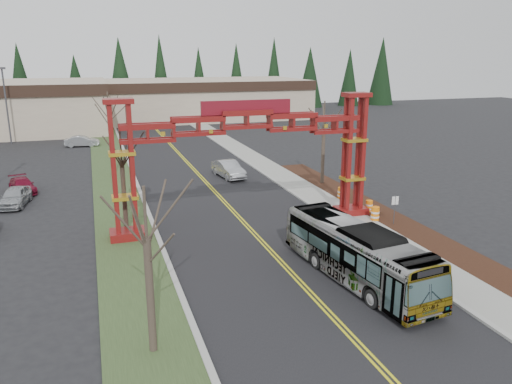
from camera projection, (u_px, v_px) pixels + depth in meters
name	position (u px, v px, depth m)	size (l,w,h in m)	color
ground	(395.00, 384.00, 17.91)	(200.00, 200.00, 0.00)	black
road	(222.00, 199.00, 40.80)	(12.00, 110.00, 0.02)	black
lane_line_left	(220.00, 199.00, 40.76)	(0.12, 100.00, 0.01)	yellow
lane_line_right	(223.00, 199.00, 40.83)	(0.12, 100.00, 0.01)	yellow
curb_right	(291.00, 192.00, 42.63)	(0.30, 110.00, 0.15)	#A8A8A3
sidewalk_right	(307.00, 191.00, 43.07)	(2.60, 110.00, 0.14)	gray
landscape_strip	(447.00, 249.00, 30.12)	(2.60, 50.00, 0.12)	black
grass_median	(121.00, 208.00, 38.38)	(4.00, 110.00, 0.08)	#324522
curb_left	(145.00, 205.00, 38.93)	(0.30, 110.00, 0.15)	#A8A8A3
gateway_arch	(247.00, 140.00, 32.80)	(18.20, 1.60, 8.90)	maroon
retail_building_east	(200.00, 99.00, 93.21)	(38.00, 20.30, 7.00)	tan
conifer_treeline	(140.00, 80.00, 100.51)	(116.10, 5.60, 13.00)	black
transit_bus	(357.00, 253.00, 25.81)	(2.51, 10.74, 2.99)	#989B9F
silver_sedan	(229.00, 169.00, 47.89)	(1.70, 4.88, 1.61)	#A5A8AD
parked_car_near_a	(15.00, 197.00, 38.87)	(1.75, 4.36, 1.48)	#A2A6AA
parked_car_mid_a	(22.00, 185.00, 42.67)	(1.73, 4.25, 1.23)	maroon
parked_car_far_a	(82.00, 141.00, 64.03)	(1.48, 4.24, 1.40)	#ABB0B2
bare_tree_median_near	(147.00, 240.00, 18.60)	(3.11, 3.11, 6.82)	#382D26
bare_tree_median_mid	(122.00, 161.00, 31.51)	(2.97, 2.97, 6.92)	#382D26
bare_tree_median_far	(109.00, 115.00, 47.19)	(3.24, 3.24, 8.09)	#382D26
bare_tree_right_far	(324.00, 125.00, 44.27)	(3.19, 3.19, 7.51)	#382D26
light_pole_far	(6.00, 100.00, 64.59)	(0.86, 0.43, 9.91)	#3F3F44
street_sign	(395.00, 205.00, 34.08)	(0.48, 0.08, 2.10)	#3F3F44
barrel_south	(375.00, 214.00, 35.14)	(0.60, 0.60, 1.10)	orange
barrel_mid	(369.00, 207.00, 37.18)	(0.52, 0.52, 0.96)	orange
barrel_north	(341.00, 193.00, 40.57)	(0.56, 0.56, 1.03)	orange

